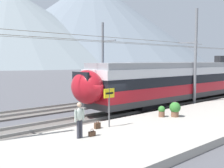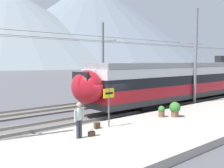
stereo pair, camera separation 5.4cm
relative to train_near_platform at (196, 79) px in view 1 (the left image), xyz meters
The scene contains 16 objects.
ground_plane 12.40m from the train_near_platform, behind, with size 400.00×400.00×0.00m, color #4C4C51.
platform_slab 13.36m from the train_near_platform, 157.16° to the right, with size 120.00×6.26×0.39m, color #A39E93.
track_near 12.36m from the train_near_platform, behind, with size 120.00×3.00×0.28m.
track_far 13.30m from the train_near_platform, 157.93° to the left, with size 120.00×3.00×0.28m.
train_near_platform is the anchor object (origin of this frame).
train_far_track 10.13m from the train_near_platform, 29.15° to the left, with size 31.48×2.96×4.27m.
catenary_mast_mid 3.85m from the train_near_platform, 151.85° to the right, with size 43.19×1.93×8.42m.
catenary_mast_far_side 9.36m from the train_near_platform, 133.69° to the left, with size 43.19×2.13×7.84m.
platform_sign 14.25m from the train_near_platform, 166.76° to the right, with size 0.70×0.08×2.11m.
passenger_walking 16.76m from the train_near_platform, 166.26° to the right, with size 0.53×0.22×1.69m.
handbag_beside_passenger 16.25m from the train_near_platform, 165.33° to the right, with size 0.32×0.18×0.36m.
handbag_near_sign 15.02m from the train_near_platform, 167.84° to the right, with size 0.32×0.18×0.45m.
potted_plant_platform_edge 9.93m from the train_near_platform, 155.71° to the right, with size 0.71×0.71×0.96m.
potted_plant_by_shelter 10.37m from the train_near_platform, 160.00° to the right, with size 0.44×0.44×0.71m.
mountain_central_peak 188.46m from the train_near_platform, 75.89° to the left, with size 186.51×186.51×56.80m, color slate.
mountain_right_ridge 212.49m from the train_near_platform, 56.71° to the left, with size 203.01×203.01×75.13m, color slate.
Camera 1 is at (-10.67, -13.08, 4.00)m, focal length 41.72 mm.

